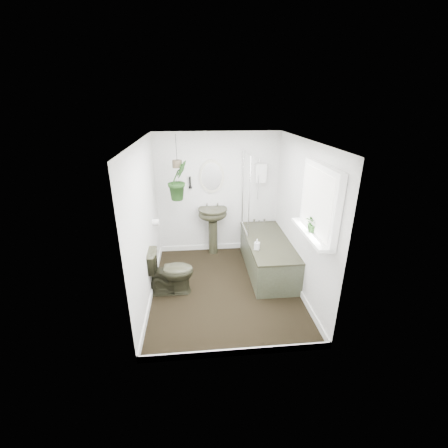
{
  "coord_description": "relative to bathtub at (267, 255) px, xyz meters",
  "views": [
    {
      "loc": [
        -0.41,
        -4.04,
        2.78
      ],
      "look_at": [
        0.0,
        0.15,
        1.05
      ],
      "focal_mm": 24.0,
      "sensor_mm": 36.0,
      "label": 1
    }
  ],
  "objects": [
    {
      "name": "wall_back",
      "position": [
        -0.8,
        0.91,
        0.86
      ],
      "size": [
        2.3,
        0.02,
        2.3
      ],
      "primitive_type": "cube",
      "color": "white",
      "rests_on": "ground"
    },
    {
      "name": "pedestal_sink",
      "position": [
        -0.91,
        0.74,
        0.18
      ],
      "size": [
        0.63,
        0.57,
        0.93
      ],
      "primitive_type": null,
      "rotation": [
        0.0,
        0.0,
        0.2
      ],
      "color": "#2B2C1D",
      "rests_on": "floor"
    },
    {
      "name": "floor",
      "position": [
        -0.8,
        -0.5,
        -0.3
      ],
      "size": [
        2.3,
        2.8,
        0.02
      ],
      "primitive_type": "cube",
      "color": "black",
      "rests_on": "ground"
    },
    {
      "name": "oval_mirror",
      "position": [
        -0.91,
        0.87,
        1.21
      ],
      "size": [
        0.46,
        0.03,
        0.62
      ],
      "primitive_type": "ellipsoid",
      "color": "beige",
      "rests_on": "wall_back"
    },
    {
      "name": "window_recess",
      "position": [
        0.29,
        -1.2,
        1.36
      ],
      "size": [
        0.08,
        1.0,
        0.9
      ],
      "primitive_type": "cube",
      "color": "white",
      "rests_on": "wall_right"
    },
    {
      "name": "shower_box",
      "position": [
        0.0,
        0.84,
        1.26
      ],
      "size": [
        0.2,
        0.1,
        0.35
      ],
      "primitive_type": "cube",
      "color": "white",
      "rests_on": "wall_back"
    },
    {
      "name": "sill_plant",
      "position": [
        0.25,
        -1.19,
        1.08
      ],
      "size": [
        0.26,
        0.25,
        0.24
      ],
      "primitive_type": "imported",
      "rotation": [
        0.0,
        0.0,
        0.33
      ],
      "color": "black",
      "rests_on": "window_sill"
    },
    {
      "name": "window_blinds",
      "position": [
        0.24,
        -1.2,
        1.36
      ],
      "size": [
        0.01,
        0.86,
        0.76
      ],
      "primitive_type": "cube",
      "color": "white",
      "rests_on": "wall_right"
    },
    {
      "name": "hanging_pot",
      "position": [
        -1.5,
        0.45,
        1.53
      ],
      "size": [
        0.16,
        0.16,
        0.12
      ],
      "primitive_type": "cylinder",
      "color": "#45392A",
      "rests_on": "ceiling"
    },
    {
      "name": "wall_sconce",
      "position": [
        -1.31,
        0.86,
        1.11
      ],
      "size": [
        0.04,
        0.04,
        0.22
      ],
      "primitive_type": "cylinder",
      "color": "black",
      "rests_on": "wall_back"
    },
    {
      "name": "wall_left",
      "position": [
        -1.96,
        -0.5,
        0.86
      ],
      "size": [
        0.02,
        2.8,
        2.3
      ],
      "primitive_type": "cube",
      "color": "white",
      "rests_on": "ground"
    },
    {
      "name": "bath_screen",
      "position": [
        -0.33,
        0.49,
        0.99
      ],
      "size": [
        0.04,
        0.72,
        1.4
      ],
      "primitive_type": null,
      "color": "silver",
      "rests_on": "bathtub"
    },
    {
      "name": "ceiling",
      "position": [
        -0.8,
        -0.5,
        2.02
      ],
      "size": [
        2.3,
        2.8,
        0.02
      ],
      "primitive_type": "cube",
      "color": "white",
      "rests_on": "ground"
    },
    {
      "name": "soap_bottle",
      "position": [
        -0.27,
        -0.32,
        0.38
      ],
      "size": [
        0.11,
        0.11,
        0.18
      ],
      "primitive_type": "imported",
      "rotation": [
        0.0,
        0.0,
        -0.4
      ],
      "color": "#2A2726",
      "rests_on": "bathtub"
    },
    {
      "name": "toilet_roll_holder",
      "position": [
        -1.9,
        0.2,
        0.61
      ],
      "size": [
        0.11,
        0.11,
        0.11
      ],
      "primitive_type": "cylinder",
      "rotation": [
        0.0,
        1.57,
        0.0
      ],
      "color": "white",
      "rests_on": "wall_left"
    },
    {
      "name": "window_sill",
      "position": [
        0.22,
        -1.2,
        0.94
      ],
      "size": [
        0.18,
        1.0,
        0.04
      ],
      "primitive_type": "cube",
      "color": "white",
      "rests_on": "wall_right"
    },
    {
      "name": "hanging_plant",
      "position": [
        -1.5,
        0.45,
        1.26
      ],
      "size": [
        0.48,
        0.47,
        0.67
      ],
      "primitive_type": "imported",
      "rotation": [
        0.0,
        0.0,
        0.71
      ],
      "color": "black",
      "rests_on": "ceiling"
    },
    {
      "name": "skirting",
      "position": [
        -0.8,
        -0.5,
        -0.24
      ],
      "size": [
        2.3,
        2.8,
        0.1
      ],
      "primitive_type": "cube",
      "color": "white",
      "rests_on": "floor"
    },
    {
      "name": "toilet",
      "position": [
        -1.65,
        -0.51,
        0.08
      ],
      "size": [
        0.73,
        0.43,
        0.73
      ],
      "primitive_type": "imported",
      "rotation": [
        0.0,
        0.0,
        1.55
      ],
      "color": "#2B2C1D",
      "rests_on": "floor"
    },
    {
      "name": "wall_front",
      "position": [
        -0.8,
        -1.91,
        0.86
      ],
      "size": [
        2.3,
        0.02,
        2.3
      ],
      "primitive_type": "cube",
      "color": "white",
      "rests_on": "ground"
    },
    {
      "name": "bathtub",
      "position": [
        0.0,
        0.0,
        0.0
      ],
      "size": [
        0.72,
        1.72,
        0.58
      ],
      "primitive_type": null,
      "color": "#2B2C1D",
      "rests_on": "floor"
    },
    {
      "name": "wall_right",
      "position": [
        0.36,
        -0.5,
        0.86
      ],
      "size": [
        0.02,
        2.8,
        2.3
      ],
      "primitive_type": "cube",
      "color": "white",
      "rests_on": "ground"
    }
  ]
}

